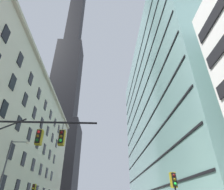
# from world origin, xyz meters

# --- Properties ---
(dark_skyscraper) EXTENTS (22.43, 22.43, 192.81)m
(dark_skyscraper) POSITION_xyz_m (-21.69, 86.87, 56.28)
(dark_skyscraper) COLOR black
(dark_skyscraper) RESTS_ON ground
(glass_office_midrise) EXTENTS (17.85, 51.66, 42.44)m
(glass_office_midrise) POSITION_xyz_m (19.87, 31.14, 21.22)
(glass_office_midrise) COLOR gray
(glass_office_midrise) RESTS_ON ground
(traffic_signal_mast) EXTENTS (8.57, 0.63, 6.71)m
(traffic_signal_mast) POSITION_xyz_m (-3.46, 3.10, 4.90)
(traffic_signal_mast) COLOR black
(traffic_signal_mast) RESTS_ON sidewalk_left
(traffic_light_near_right) EXTENTS (0.40, 0.63, 3.52)m
(traffic_light_near_right) POSITION_xyz_m (7.28, 5.21, 2.95)
(traffic_light_near_right) COLOR black
(traffic_light_near_right) RESTS_ON sidewalk_right
(street_lamppost) EXTENTS (2.33, 0.32, 8.32)m
(street_lamppost) POSITION_xyz_m (-8.87, 13.81, 5.05)
(street_lamppost) COLOR #47474C
(street_lamppost) RESTS_ON sidewalk_left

